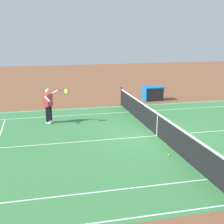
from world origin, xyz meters
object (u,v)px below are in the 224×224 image
tennis_net (157,124)px  equipment_cart_tarped (153,93)px  tennis_ball (169,155)px  tennis_player_near (49,104)px

tennis_net → equipment_cart_tarped: bearing=-108.9°
tennis_net → tennis_ball: size_ratio=177.27×
tennis_player_near → tennis_ball: size_ratio=25.71×
tennis_net → tennis_ball: (0.40, 2.16, -0.46)m
tennis_player_near → equipment_cart_tarped: tennis_player_near is taller
tennis_ball → tennis_player_near: bearing=-53.1°
tennis_player_near → equipment_cart_tarped: (-6.59, -3.75, -0.49)m
tennis_player_near → equipment_cart_tarped: size_ratio=1.36×
tennis_ball → equipment_cart_tarped: equipment_cart_tarped is taller
tennis_net → tennis_player_near: bearing=-35.1°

